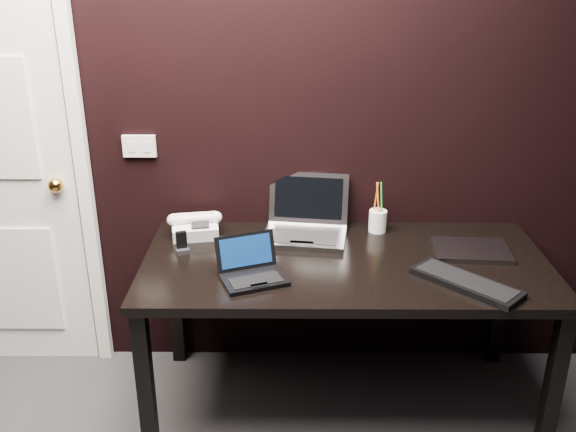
{
  "coord_description": "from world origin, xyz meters",
  "views": [
    {
      "loc": [
        0.07,
        -1.01,
        1.94
      ],
      "look_at": [
        0.06,
        1.35,
        0.96
      ],
      "focal_mm": 40.0,
      "sensor_mm": 36.0,
      "label": 1
    }
  ],
  "objects_px": {
    "desk": "(345,276)",
    "closed_laptop": "(472,250)",
    "mobile_phone": "(182,245)",
    "desk_phone": "(195,226)",
    "silver_laptop": "(305,226)",
    "ext_keyboard": "(466,282)",
    "pen_cup": "(378,220)",
    "netbook": "(252,271)"
  },
  "relations": [
    {
      "from": "netbook",
      "to": "pen_cup",
      "type": "relative_size",
      "value": 1.28
    },
    {
      "from": "netbook",
      "to": "ext_keyboard",
      "type": "bearing_deg",
      "value": -3.52
    },
    {
      "from": "desk_phone",
      "to": "closed_laptop",
      "type": "bearing_deg",
      "value": -8.21
    },
    {
      "from": "netbook",
      "to": "desk_phone",
      "type": "bearing_deg",
      "value": 124.12
    },
    {
      "from": "desk",
      "to": "ext_keyboard",
      "type": "bearing_deg",
      "value": -25.86
    },
    {
      "from": "netbook",
      "to": "ext_keyboard",
      "type": "height_order",
      "value": "netbook"
    },
    {
      "from": "ext_keyboard",
      "to": "silver_laptop",
      "type": "bearing_deg",
      "value": 142.75
    },
    {
      "from": "silver_laptop",
      "to": "closed_laptop",
      "type": "xyz_separation_m",
      "value": [
        0.71,
        -0.17,
        -0.04
      ]
    },
    {
      "from": "netbook",
      "to": "ext_keyboard",
      "type": "xyz_separation_m",
      "value": [
        0.83,
        -0.05,
        -0.02
      ]
    },
    {
      "from": "netbook",
      "to": "silver_laptop",
      "type": "bearing_deg",
      "value": 62.23
    },
    {
      "from": "ext_keyboard",
      "to": "mobile_phone",
      "type": "distance_m",
      "value": 1.18
    },
    {
      "from": "silver_laptop",
      "to": "desk_phone",
      "type": "relative_size",
      "value": 1.61
    },
    {
      "from": "netbook",
      "to": "closed_laptop",
      "type": "xyz_separation_m",
      "value": [
        0.93,
        0.24,
        -0.02
      ]
    },
    {
      "from": "desk",
      "to": "desk_phone",
      "type": "bearing_deg",
      "value": 159.46
    },
    {
      "from": "desk",
      "to": "ext_keyboard",
      "type": "relative_size",
      "value": 4.16
    },
    {
      "from": "ext_keyboard",
      "to": "netbook",
      "type": "bearing_deg",
      "value": 176.48
    },
    {
      "from": "silver_laptop",
      "to": "pen_cup",
      "type": "height_order",
      "value": "silver_laptop"
    },
    {
      "from": "ext_keyboard",
      "to": "closed_laptop",
      "type": "distance_m",
      "value": 0.31
    },
    {
      "from": "silver_laptop",
      "to": "desk_phone",
      "type": "xyz_separation_m",
      "value": [
        -0.5,
        0.0,
        -0.0
      ]
    },
    {
      "from": "silver_laptop",
      "to": "ext_keyboard",
      "type": "xyz_separation_m",
      "value": [
        0.61,
        -0.47,
        -0.03
      ]
    },
    {
      "from": "silver_laptop",
      "to": "ext_keyboard",
      "type": "relative_size",
      "value": 1.0
    },
    {
      "from": "ext_keyboard",
      "to": "desk_phone",
      "type": "distance_m",
      "value": 1.21
    },
    {
      "from": "desk_phone",
      "to": "pen_cup",
      "type": "distance_m",
      "value": 0.84
    },
    {
      "from": "closed_laptop",
      "to": "desk_phone",
      "type": "bearing_deg",
      "value": 171.79
    },
    {
      "from": "closed_laptop",
      "to": "desk_phone",
      "type": "height_order",
      "value": "desk_phone"
    },
    {
      "from": "silver_laptop",
      "to": "ext_keyboard",
      "type": "distance_m",
      "value": 0.77
    },
    {
      "from": "netbook",
      "to": "silver_laptop",
      "type": "relative_size",
      "value": 0.75
    },
    {
      "from": "silver_laptop",
      "to": "netbook",
      "type": "bearing_deg",
      "value": -117.77
    },
    {
      "from": "closed_laptop",
      "to": "desk_phone",
      "type": "relative_size",
      "value": 1.3
    },
    {
      "from": "netbook",
      "to": "mobile_phone",
      "type": "distance_m",
      "value": 0.39
    },
    {
      "from": "silver_laptop",
      "to": "mobile_phone",
      "type": "xyz_separation_m",
      "value": [
        -0.53,
        -0.18,
        -0.01
      ]
    },
    {
      "from": "pen_cup",
      "to": "silver_laptop",
      "type": "bearing_deg",
      "value": -171.41
    },
    {
      "from": "closed_laptop",
      "to": "desk",
      "type": "bearing_deg",
      "value": -172.24
    },
    {
      "from": "ext_keyboard",
      "to": "closed_laptop",
      "type": "bearing_deg",
      "value": 71.79
    },
    {
      "from": "silver_laptop",
      "to": "pen_cup",
      "type": "bearing_deg",
      "value": 8.59
    },
    {
      "from": "pen_cup",
      "to": "closed_laptop",
      "type": "bearing_deg",
      "value": -30.77
    },
    {
      "from": "silver_laptop",
      "to": "closed_laptop",
      "type": "height_order",
      "value": "silver_laptop"
    },
    {
      "from": "closed_laptop",
      "to": "pen_cup",
      "type": "xyz_separation_m",
      "value": [
        -0.38,
        0.22,
        0.04
      ]
    },
    {
      "from": "mobile_phone",
      "to": "desk_phone",
      "type": "bearing_deg",
      "value": 79.83
    },
    {
      "from": "silver_laptop",
      "to": "desk_phone",
      "type": "distance_m",
      "value": 0.5
    },
    {
      "from": "desk",
      "to": "closed_laptop",
      "type": "distance_m",
      "value": 0.56
    },
    {
      "from": "ext_keyboard",
      "to": "desk",
      "type": "bearing_deg",
      "value": 154.14
    }
  ]
}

